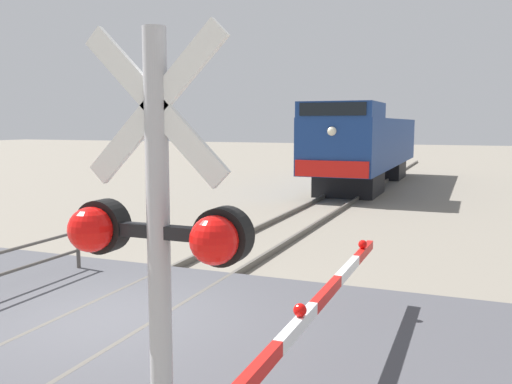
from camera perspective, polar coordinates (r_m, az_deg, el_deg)
ground_plane at (r=9.13m, az=-14.80°, el=-13.24°), size 160.00×160.00×0.00m
rail_track_left at (r=9.53m, az=-18.36°, el=-12.02°), size 0.08×80.00×0.15m
rail_track_right at (r=8.71m, az=-10.91°, el=-13.60°), size 0.08×80.00×0.15m
road_surface at (r=9.10m, az=-14.81°, el=-12.80°), size 36.00×6.05×0.15m
locomotive at (r=28.48m, az=11.34°, el=4.77°), size 3.07×15.14×4.01m
crossing_signal at (r=3.40m, az=-10.16°, el=-7.70°), size 1.18×0.33×3.71m
guard_railing at (r=11.02m, az=-22.79°, el=-6.63°), size 0.08×2.99×0.95m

